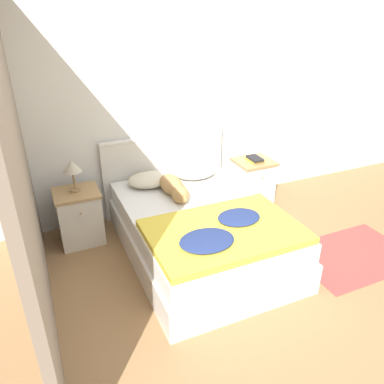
# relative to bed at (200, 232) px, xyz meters

# --- Properties ---
(ground_plane) EXTENTS (16.00, 16.00, 0.00)m
(ground_plane) POSITION_rel_bed_xyz_m (0.12, -1.05, -0.25)
(ground_plane) COLOR #997047
(wall_back) EXTENTS (9.00, 0.06, 2.55)m
(wall_back) POSITION_rel_bed_xyz_m (0.12, 1.08, 1.03)
(wall_back) COLOR white
(wall_back) RESTS_ON ground_plane
(wall_side_left) EXTENTS (0.06, 3.10, 2.55)m
(wall_side_left) POSITION_rel_bed_xyz_m (-1.50, 0.00, 1.03)
(wall_side_left) COLOR gray
(wall_side_left) RESTS_ON ground_plane
(bed) EXTENTS (1.41, 1.98, 0.51)m
(bed) POSITION_rel_bed_xyz_m (0.00, 0.00, 0.00)
(bed) COLOR silver
(bed) RESTS_ON ground_plane
(headboard) EXTENTS (1.49, 0.06, 0.97)m
(headboard) POSITION_rel_bed_xyz_m (0.00, 1.01, 0.26)
(headboard) COLOR silver
(headboard) RESTS_ON ground_plane
(nightstand_left) EXTENTS (0.46, 0.43, 0.59)m
(nightstand_left) POSITION_rel_bed_xyz_m (-1.07, 0.72, 0.05)
(nightstand_left) COLOR silver
(nightstand_left) RESTS_ON ground_plane
(nightstand_right) EXTENTS (0.46, 0.43, 0.59)m
(nightstand_right) POSITION_rel_bed_xyz_m (1.07, 0.72, 0.05)
(nightstand_right) COLOR silver
(nightstand_right) RESTS_ON ground_plane
(pillow_left) EXTENTS (0.49, 0.39, 0.12)m
(pillow_left) POSITION_rel_bed_xyz_m (-0.27, 0.74, 0.32)
(pillow_left) COLOR beige
(pillow_left) RESTS_ON bed
(pillow_right) EXTENTS (0.49, 0.39, 0.12)m
(pillow_right) POSITION_rel_bed_xyz_m (0.27, 0.74, 0.32)
(pillow_right) COLOR beige
(pillow_right) RESTS_ON bed
(quilt) EXTENTS (1.32, 0.90, 0.11)m
(quilt) POSITION_rel_bed_xyz_m (-0.01, -0.50, 0.30)
(quilt) COLOR yellow
(quilt) RESTS_ON bed
(dog) EXTENTS (0.23, 0.65, 0.19)m
(dog) POSITION_rel_bed_xyz_m (-0.12, 0.40, 0.35)
(dog) COLOR tan
(dog) RESTS_ON bed
(book_stack) EXTENTS (0.17, 0.21, 0.05)m
(book_stack) POSITION_rel_bed_xyz_m (1.07, 0.71, 0.36)
(book_stack) COLOR gold
(book_stack) RESTS_ON nightstand_right
(table_lamp) EXTENTS (0.19, 0.19, 0.33)m
(table_lamp) POSITION_rel_bed_xyz_m (-1.07, 0.75, 0.59)
(table_lamp) COLOR #9E7A4C
(table_lamp) RESTS_ON nightstand_left
(rug) EXTENTS (1.19, 0.82, 0.00)m
(rug) POSITION_rel_bed_xyz_m (1.41, -0.68, -0.25)
(rug) COLOR #93423D
(rug) RESTS_ON ground_plane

